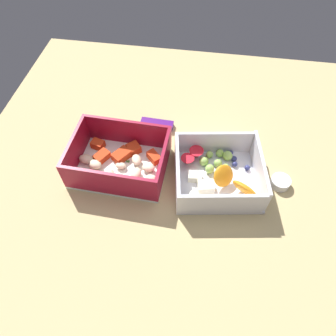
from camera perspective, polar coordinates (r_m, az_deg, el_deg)
table_surface at (r=61.68cm, az=0.66°, el=-0.70°), size 80.00×80.00×2.00cm
pasta_container at (r=60.09cm, az=-8.86°, el=1.32°), size 17.98×13.67×6.69cm
fruit_bowl at (r=58.39cm, az=8.92°, el=-1.09°), size 17.56×16.60×5.85cm
candy_bar at (r=67.82cm, az=-2.06°, el=7.90°), size 7.09×2.69×1.20cm
paper_cup_liner at (r=61.75cm, az=19.76°, el=-2.43°), size 3.59×3.59×1.58cm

